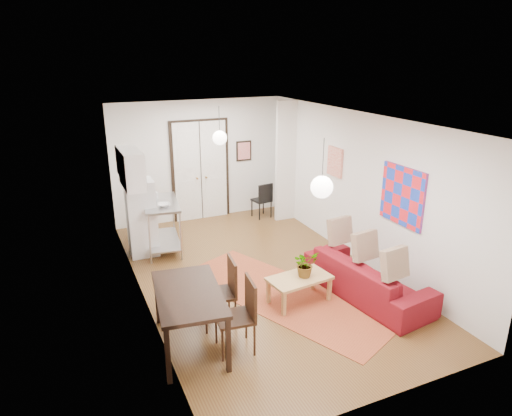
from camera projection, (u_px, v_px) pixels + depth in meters
name	position (u px, v px, depth m)	size (l,w,h in m)	color
floor	(259.00, 276.00, 8.47)	(7.00, 7.00, 0.00)	brown
ceiling	(259.00, 118.00, 7.53)	(4.20, 7.00, 0.02)	white
wall_back	(200.00, 161.00, 11.03)	(4.20, 0.02, 2.90)	silver
wall_front	(391.00, 293.00, 4.97)	(4.20, 0.02, 2.90)	silver
wall_left	(138.00, 218.00, 7.19)	(0.02, 7.00, 2.90)	silver
wall_right	(358.00, 188.00, 8.81)	(0.02, 7.00, 2.90)	silver
double_doors	(201.00, 171.00, 11.07)	(1.44, 0.06, 2.50)	white
stub_partition	(286.00, 162.00, 10.92)	(0.50, 0.10, 2.90)	silver
wall_cabinet	(131.00, 169.00, 8.41)	(0.35, 1.00, 0.70)	white
painting_popart	(402.00, 196.00, 7.65)	(0.05, 1.00, 1.00)	red
painting_abstract	(335.00, 162.00, 9.38)	(0.05, 0.50, 0.60)	white
poster_back	(244.00, 151.00, 11.39)	(0.40, 0.03, 0.50)	red
print_left	(119.00, 161.00, 8.77)	(0.03, 0.44, 0.54)	olive
pendant_back	(220.00, 138.00, 9.47)	(0.30, 0.30, 0.80)	white
pendant_front	(322.00, 187.00, 6.01)	(0.30, 0.30, 0.80)	white
kilim_rug	(283.00, 295.00, 7.78)	(1.46, 3.89, 0.01)	#A75029
sofa	(367.00, 278.00, 7.67)	(2.32, 0.91, 0.68)	maroon
coffee_table	(299.00, 280.00, 7.46)	(1.08, 0.68, 0.45)	tan
potted_plant	(305.00, 264.00, 7.41)	(0.35, 0.40, 0.44)	#31612B
kitchen_counter	(162.00, 218.00, 9.40)	(0.86, 1.44, 1.04)	#ABADB0
bowl	(164.00, 205.00, 9.02)	(0.24, 0.24, 0.06)	silver
soap_bottle	(155.00, 194.00, 9.45)	(0.10, 0.10, 0.22)	teal
fridge	(142.00, 218.00, 9.16)	(0.55, 0.55, 1.56)	silver
dining_table	(189.00, 298.00, 6.23)	(1.06, 1.63, 0.85)	black
dining_chair_near	(215.00, 285.00, 6.88)	(0.56, 0.74, 1.05)	#351F10
dining_chair_far	(232.00, 307.00, 6.28)	(0.56, 0.74, 1.05)	#351F10
black_side_chair	(260.00, 196.00, 11.42)	(0.47, 0.47, 0.89)	black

